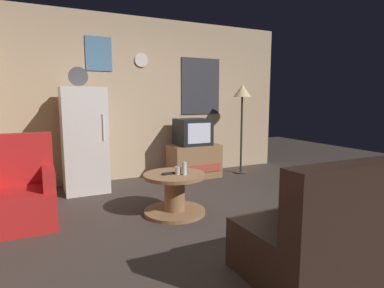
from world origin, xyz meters
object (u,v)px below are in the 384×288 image
tv_stand (194,161)px  crt_tv (193,132)px  fridge (84,140)px  armchair (20,194)px  mug_ceramic_white (178,170)px  standing_lamp (242,98)px  coffee_table (175,194)px  wine_glass (184,169)px  remote_control (168,174)px  couch (351,230)px

tv_stand → crt_tv: crt_tv is taller
fridge → armchair: 1.37m
tv_stand → mug_ceramic_white: (-0.95, -1.54, 0.24)m
fridge → standing_lamp: 2.76m
armchair → mug_ceramic_white: bearing=-15.2°
coffee_table → wine_glass: (0.08, -0.11, 0.31)m
remote_control → fridge: bearing=113.6°
mug_ceramic_white → armchair: 1.70m
crt_tv → standing_lamp: 1.10m
crt_tv → mug_ceramic_white: (-0.93, -1.54, -0.26)m
crt_tv → wine_glass: crt_tv is taller
tv_stand → mug_ceramic_white: mug_ceramic_white is taller
standing_lamp → wine_glass: size_ratio=10.60×
standing_lamp → coffee_table: (-1.88, -1.39, -1.12)m
standing_lamp → coffee_table: standing_lamp is taller
remote_control → standing_lamp: bearing=32.1°
crt_tv → wine_glass: (-0.88, -1.60, -0.23)m
standing_lamp → armchair: (-3.49, -1.00, -1.02)m
couch → tv_stand: bearing=86.3°
mug_ceramic_white → fridge: bearing=119.5°
tv_stand → armchair: 2.81m
mug_ceramic_white → armchair: armchair is taller
fridge → couch: fridge is taller
crt_tv → couch: bearing=-93.3°
coffee_table → mug_ceramic_white: bearing=-58.6°
fridge → remote_control: bearing=-63.1°
tv_stand → standing_lamp: size_ratio=0.53×
couch → standing_lamp: bearing=70.4°
crt_tv → armchair: size_ratio=0.56×
standing_lamp → mug_ceramic_white: 2.49m
remote_control → couch: 1.93m
crt_tv → standing_lamp: bearing=-6.0°
tv_stand → remote_control: 1.85m
standing_lamp → couch: bearing=-109.6°
tv_stand → mug_ceramic_white: size_ratio=9.33×
crt_tv → mug_ceramic_white: crt_tv is taller
mug_ceramic_white → couch: couch is taller
coffee_table → armchair: armchair is taller
fridge → couch: (1.58, -3.16, -0.44)m
crt_tv → coffee_table: 1.85m
fridge → armchair: fridge is taller
coffee_table → standing_lamp: bearing=36.5°
armchair → crt_tv: bearing=23.2°
fridge → mug_ceramic_white: bearing=-60.5°
standing_lamp → couch: standing_lamp is taller
wine_glass → couch: couch is taller
standing_lamp → armchair: standing_lamp is taller
wine_glass → crt_tv: bearing=61.2°
standing_lamp → coffee_table: size_ratio=2.21×
crt_tv → wine_glass: 1.84m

